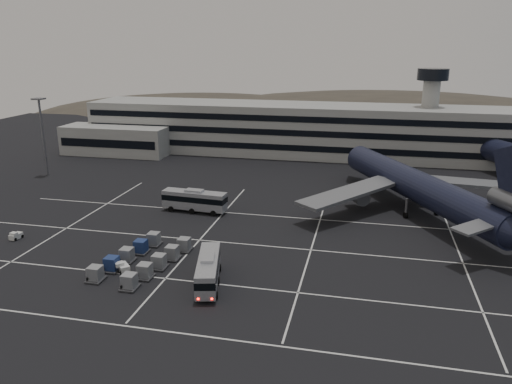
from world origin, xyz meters
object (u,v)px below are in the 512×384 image
at_px(trijet_main, 419,187).
at_px(uld_cluster, 143,258).
at_px(bus_far, 195,200).
at_px(tug_a, 16,236).
at_px(bus_near, 208,269).

bearing_deg(trijet_main, uld_cluster, -169.10).
xyz_separation_m(bus_far, uld_cluster, (0.63, -23.87, -1.36)).
distance_m(bus_far, tug_a, 30.69).
distance_m(trijet_main, bus_near, 45.83).
bearing_deg(tug_a, bus_near, -7.38).
xyz_separation_m(trijet_main, tug_a, (-64.24, -27.40, -4.67)).
bearing_deg(uld_cluster, trijet_main, 38.55).
relative_size(trijet_main, uld_cluster, 3.15).
height_order(bus_near, tug_a, bus_near).
distance_m(trijet_main, bus_far, 41.43).
distance_m(bus_near, tug_a, 36.24).
relative_size(bus_near, tug_a, 5.43).
bearing_deg(bus_far, tug_a, 134.09).
relative_size(bus_far, tug_a, 5.81).
distance_m(bus_near, uld_cluster, 11.63).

